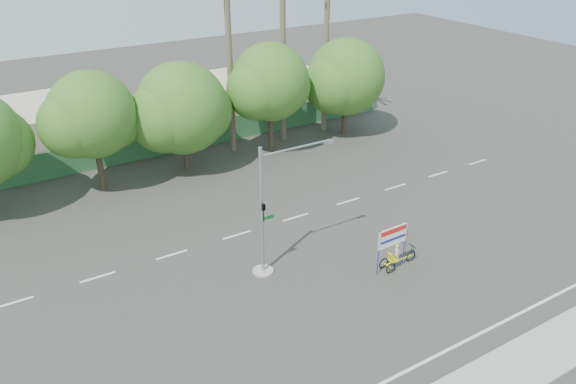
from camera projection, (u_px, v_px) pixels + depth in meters
ground at (348, 297)px, 27.34m from camera, size 120.00×120.00×0.00m
fence at (181, 139)px, 43.26m from camera, size 38.00×0.08×2.00m
building_left at (30, 133)px, 41.59m from camera, size 12.00×8.00×4.00m
building_right at (246, 97)px, 50.03m from camera, size 14.00×8.00×3.60m
tree_left at (91, 118)px, 35.49m from camera, size 6.66×5.60×8.07m
tree_center at (181, 111)px, 38.53m from camera, size 7.62×6.40×7.85m
tree_right at (270, 85)px, 41.43m from camera, size 6.90×5.80×8.36m
tree_far_right at (345, 79)px, 44.94m from camera, size 7.38×6.20×7.94m
palm_tall at (283, 6)px, 41.15m from camera, size 3.73×3.79×17.45m
palm_mid at (327, 16)px, 43.49m from camera, size 3.73×3.79×15.45m
palm_short at (228, 35)px, 39.79m from camera, size 3.73×3.79×14.45m
traffic_signal at (267, 222)px, 28.03m from camera, size 4.72×1.10×7.00m
trike_billboard at (395, 250)px, 29.08m from camera, size 2.73×0.63×2.68m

